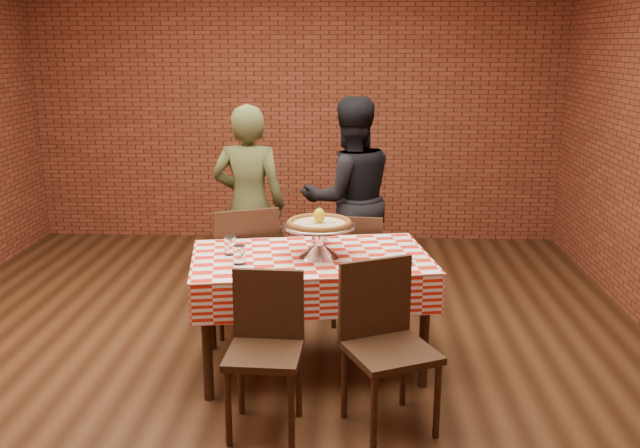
# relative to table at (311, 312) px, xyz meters

# --- Properties ---
(ground) EXTENTS (6.00, 6.00, 0.00)m
(ground) POSITION_rel_table_xyz_m (-0.33, 0.11, -0.38)
(ground) COLOR black
(ground) RESTS_ON ground
(back_wall) EXTENTS (5.50, 0.00, 5.50)m
(back_wall) POSITION_rel_table_xyz_m (-0.33, 3.11, 1.08)
(back_wall) COLOR maroon
(back_wall) RESTS_ON ground
(table) EXTENTS (1.59, 1.11, 0.75)m
(table) POSITION_rel_table_xyz_m (0.00, 0.00, 0.00)
(table) COLOR #352314
(table) RESTS_ON ground
(tablecloth) EXTENTS (1.63, 1.15, 0.25)m
(tablecloth) POSITION_rel_table_xyz_m (-0.00, -0.00, 0.26)
(tablecloth) COLOR red
(tablecloth) RESTS_ON table
(pizza_stand) EXTENTS (0.54, 0.54, 0.20)m
(pizza_stand) POSITION_rel_table_xyz_m (0.05, -0.01, 0.48)
(pizza_stand) COLOR silver
(pizza_stand) RESTS_ON tablecloth
(pizza) EXTENTS (0.48, 0.48, 0.03)m
(pizza) POSITION_rel_table_xyz_m (0.05, -0.01, 0.59)
(pizza) COLOR beige
(pizza) RESTS_ON pizza_stand
(lemon) EXTENTS (0.09, 0.09, 0.09)m
(lemon) POSITION_rel_table_xyz_m (0.05, -0.01, 0.65)
(lemon) COLOR yellow
(lemon) RESTS_ON pizza
(water_glass_left) EXTENTS (0.09, 0.09, 0.12)m
(water_glass_left) POSITION_rel_table_xyz_m (-0.42, -0.19, 0.44)
(water_glass_left) COLOR white
(water_glass_left) RESTS_ON tablecloth
(water_glass_right) EXTENTS (0.09, 0.09, 0.12)m
(water_glass_right) POSITION_rel_table_xyz_m (-0.51, 0.00, 0.44)
(water_glass_right) COLOR white
(water_glass_right) RESTS_ON tablecloth
(side_plate) EXTENTS (0.16, 0.16, 0.01)m
(side_plate) POSITION_rel_table_xyz_m (0.53, -0.01, 0.39)
(side_plate) COLOR white
(side_plate) RESTS_ON tablecloth
(sweetener_packet_a) EXTENTS (0.06, 0.05, 0.00)m
(sweetener_packet_a) POSITION_rel_table_xyz_m (0.63, -0.10, 0.39)
(sweetener_packet_a) COLOR white
(sweetener_packet_a) RESTS_ON tablecloth
(sweetener_packet_b) EXTENTS (0.06, 0.05, 0.00)m
(sweetener_packet_b) POSITION_rel_table_xyz_m (0.64, -0.02, 0.39)
(sweetener_packet_b) COLOR white
(sweetener_packet_b) RESTS_ON tablecloth
(condiment_caddy) EXTENTS (0.12, 0.10, 0.15)m
(condiment_caddy) POSITION_rel_table_xyz_m (0.05, 0.28, 0.46)
(condiment_caddy) COLOR silver
(condiment_caddy) RESTS_ON tablecloth
(chair_near_left) EXTENTS (0.41, 0.41, 0.87)m
(chair_near_left) POSITION_rel_table_xyz_m (-0.21, -0.79, 0.06)
(chair_near_left) COLOR #352314
(chair_near_left) RESTS_ON ground
(chair_near_right) EXTENTS (0.57, 0.57, 0.91)m
(chair_near_right) POSITION_rel_table_xyz_m (0.47, -0.73, 0.08)
(chair_near_right) COLOR #352314
(chair_near_right) RESTS_ON ground
(chair_far_left) EXTENTS (0.59, 0.59, 0.94)m
(chair_far_left) POSITION_rel_table_xyz_m (-0.55, 0.63, 0.10)
(chair_far_left) COLOR #352314
(chair_far_left) RESTS_ON ground
(chair_far_right) EXTENTS (0.41, 0.41, 0.86)m
(chair_far_right) POSITION_rel_table_xyz_m (0.30, 0.79, 0.05)
(chair_far_right) COLOR #352314
(chair_far_right) RESTS_ON ground
(diner_olive) EXTENTS (0.61, 0.42, 1.60)m
(diner_olive) POSITION_rel_table_xyz_m (-0.56, 1.19, 0.43)
(diner_olive) COLOR #464D28
(diner_olive) RESTS_ON ground
(diner_black) EXTENTS (0.95, 0.83, 1.65)m
(diner_black) POSITION_rel_table_xyz_m (0.24, 1.35, 0.45)
(diner_black) COLOR black
(diner_black) RESTS_ON ground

